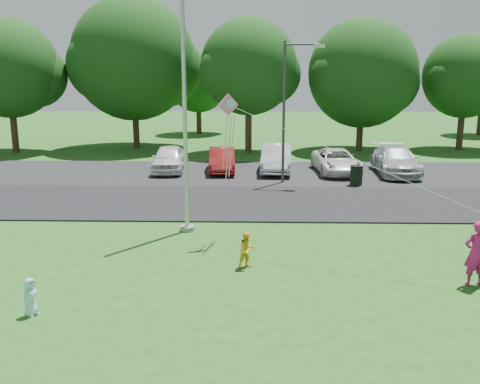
{
  "coord_description": "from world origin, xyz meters",
  "views": [
    {
      "loc": [
        -1.24,
        -12.56,
        5.37
      ],
      "look_at": [
        -1.66,
        4.0,
        1.6
      ],
      "focal_mm": 40.0,
      "sensor_mm": 36.0,
      "label": 1
    }
  ],
  "objects_px": {
    "street_lamp": "(290,100)",
    "child_blue": "(31,297)",
    "child_yellow": "(247,250)",
    "kite": "(233,120)",
    "trash_can": "(356,176)",
    "flagpole": "(185,108)",
    "woman": "(476,254)"
  },
  "relations": [
    {
      "from": "flagpole",
      "to": "child_yellow",
      "type": "height_order",
      "value": "flagpole"
    },
    {
      "from": "child_blue",
      "to": "flagpole",
      "type": "bearing_deg",
      "value": 2.78
    },
    {
      "from": "child_yellow",
      "to": "kite",
      "type": "distance_m",
      "value": 4.18
    },
    {
      "from": "child_blue",
      "to": "street_lamp",
      "type": "bearing_deg",
      "value": 0.52
    },
    {
      "from": "street_lamp",
      "to": "trash_can",
      "type": "height_order",
      "value": "street_lamp"
    },
    {
      "from": "flagpole",
      "to": "woman",
      "type": "distance_m",
      "value": 9.72
    },
    {
      "from": "trash_can",
      "to": "woman",
      "type": "distance_m",
      "value": 12.01
    },
    {
      "from": "woman",
      "to": "child_blue",
      "type": "xyz_separation_m",
      "value": [
        -10.62,
        -1.99,
        -0.41
      ]
    },
    {
      "from": "street_lamp",
      "to": "child_yellow",
      "type": "height_order",
      "value": "street_lamp"
    },
    {
      "from": "trash_can",
      "to": "kite",
      "type": "bearing_deg",
      "value": -123.07
    },
    {
      "from": "street_lamp",
      "to": "kite",
      "type": "relative_size",
      "value": 0.99
    },
    {
      "from": "street_lamp",
      "to": "trash_can",
      "type": "xyz_separation_m",
      "value": [
        3.19,
        -0.54,
        -3.54
      ]
    },
    {
      "from": "flagpole",
      "to": "woman",
      "type": "bearing_deg",
      "value": -30.07
    },
    {
      "from": "trash_can",
      "to": "child_blue",
      "type": "height_order",
      "value": "trash_can"
    },
    {
      "from": "flagpole",
      "to": "trash_can",
      "type": "xyz_separation_m",
      "value": [
        7.14,
        7.4,
        -3.67
      ]
    },
    {
      "from": "woman",
      "to": "child_yellow",
      "type": "relative_size",
      "value": 1.63
    },
    {
      "from": "woman",
      "to": "child_blue",
      "type": "relative_size",
      "value": 1.93
    },
    {
      "from": "street_lamp",
      "to": "child_blue",
      "type": "relative_size",
      "value": 7.62
    },
    {
      "from": "child_blue",
      "to": "trash_can",
      "type": "bearing_deg",
      "value": -9.99
    },
    {
      "from": "trash_can",
      "to": "child_yellow",
      "type": "distance_m",
      "value": 12.0
    },
    {
      "from": "woman",
      "to": "child_yellow",
      "type": "height_order",
      "value": "woman"
    },
    {
      "from": "kite",
      "to": "woman",
      "type": "bearing_deg",
      "value": -54.35
    },
    {
      "from": "flagpole",
      "to": "kite",
      "type": "xyz_separation_m",
      "value": [
        1.62,
        -1.07,
        -0.27
      ]
    },
    {
      "from": "flagpole",
      "to": "trash_can",
      "type": "bearing_deg",
      "value": 46.06
    },
    {
      "from": "flagpole",
      "to": "street_lamp",
      "type": "xyz_separation_m",
      "value": [
        3.95,
        7.94,
        -0.13
      ]
    },
    {
      "from": "flagpole",
      "to": "child_yellow",
      "type": "bearing_deg",
      "value": -59.0
    },
    {
      "from": "trash_can",
      "to": "woman",
      "type": "bearing_deg",
      "value": -86.3
    },
    {
      "from": "street_lamp",
      "to": "child_blue",
      "type": "xyz_separation_m",
      "value": [
        -6.66,
        -14.52,
        -3.59
      ]
    },
    {
      "from": "trash_can",
      "to": "child_blue",
      "type": "distance_m",
      "value": 17.09
    },
    {
      "from": "flagpole",
      "to": "child_blue",
      "type": "bearing_deg",
      "value": -112.38
    },
    {
      "from": "street_lamp",
      "to": "trash_can",
      "type": "relative_size",
      "value": 6.83
    },
    {
      "from": "flagpole",
      "to": "child_blue",
      "type": "distance_m",
      "value": 8.02
    }
  ]
}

